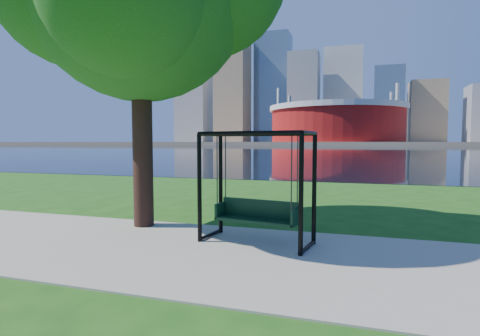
% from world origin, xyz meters
% --- Properties ---
extents(ground, '(900.00, 900.00, 0.00)m').
position_xyz_m(ground, '(0.00, 0.00, 0.00)').
color(ground, '#1E5114').
rests_on(ground, ground).
extents(path, '(120.00, 4.00, 0.03)m').
position_xyz_m(path, '(0.00, -0.50, 0.01)').
color(path, '#9E937F').
rests_on(path, ground).
extents(river, '(900.00, 180.00, 0.02)m').
position_xyz_m(river, '(0.00, 102.00, 0.01)').
color(river, black).
rests_on(river, ground).
extents(far_bank, '(900.00, 228.00, 2.00)m').
position_xyz_m(far_bank, '(0.00, 306.00, 1.00)').
color(far_bank, '#937F60').
rests_on(far_bank, ground).
extents(stadium, '(83.00, 83.00, 32.00)m').
position_xyz_m(stadium, '(-10.00, 235.00, 14.23)').
color(stadium, maroon).
rests_on(stadium, far_bank).
extents(skyline, '(392.00, 66.00, 96.50)m').
position_xyz_m(skyline, '(-4.27, 319.39, 35.89)').
color(skyline, gray).
rests_on(skyline, far_bank).
extents(swing, '(2.23, 1.24, 2.17)m').
position_xyz_m(swing, '(0.39, 0.38, 1.05)').
color(swing, black).
rests_on(swing, ground).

